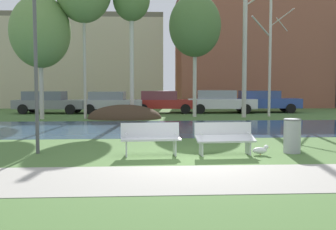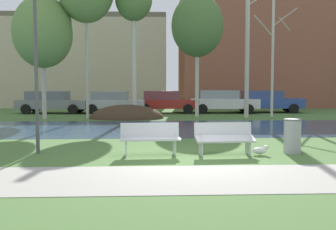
# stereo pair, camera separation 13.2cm
# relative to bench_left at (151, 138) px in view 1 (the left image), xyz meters

# --- Properties ---
(ground_plane) EXTENTS (120.00, 120.00, 0.00)m
(ground_plane) POSITION_rel_bench_left_xyz_m (1.02, 8.94, -0.47)
(ground_plane) COLOR #476B33
(paved_path_strip) EXTENTS (60.00, 2.59, 0.01)m
(paved_path_strip) POSITION_rel_bench_left_xyz_m (1.02, -2.84, -0.47)
(paved_path_strip) COLOR #9E998E
(paved_path_strip) RESTS_ON ground
(river_band) EXTENTS (80.00, 7.09, 0.01)m
(river_band) POSITION_rel_bench_left_xyz_m (1.02, 7.01, -0.47)
(river_band) COLOR #33516B
(river_band) RESTS_ON ground
(soil_mound) EXTENTS (4.14, 2.96, 1.55)m
(soil_mound) POSITION_rel_bench_left_xyz_m (-1.26, 12.26, -0.47)
(soil_mound) COLOR #423021
(soil_mound) RESTS_ON ground
(bench_left) EXTENTS (1.63, 0.65, 0.87)m
(bench_left) POSITION_rel_bench_left_xyz_m (0.00, 0.00, 0.00)
(bench_left) COLOR silver
(bench_left) RESTS_ON ground
(bench_right) EXTENTS (1.63, 0.65, 0.87)m
(bench_right) POSITION_rel_bench_left_xyz_m (2.02, 0.00, 0.00)
(bench_right) COLOR silver
(bench_right) RESTS_ON ground
(trash_bin) EXTENTS (0.50, 0.50, 0.96)m
(trash_bin) POSITION_rel_bench_left_xyz_m (3.97, 0.18, 0.03)
(trash_bin) COLOR #999B9E
(trash_bin) RESTS_ON ground
(seagull) EXTENTS (0.48, 0.18, 0.27)m
(seagull) POSITION_rel_bench_left_xyz_m (2.99, -0.13, -0.34)
(seagull) COLOR white
(seagull) RESTS_ON ground
(streetlamp) EXTENTS (0.32, 0.32, 4.93)m
(streetlamp) POSITION_rel_bench_left_xyz_m (-3.13, 0.48, 2.86)
(streetlamp) COLOR #4C4C51
(streetlamp) RESTS_ON ground
(birch_far_left) EXTENTS (3.29, 3.29, 6.76)m
(birch_far_left) POSITION_rel_bench_left_xyz_m (-5.81, 12.16, 4.30)
(birch_far_left) COLOR #BCB7A8
(birch_far_left) RESTS_ON ground
(birch_center_left) EXTENTS (2.09, 2.09, 8.59)m
(birch_center_left) POSITION_rel_bench_left_xyz_m (-0.85, 12.64, 6.13)
(birch_center_left) COLOR beige
(birch_center_left) RESTS_ON ground
(birch_center) EXTENTS (3.02, 3.02, 7.13)m
(birch_center) POSITION_rel_bench_left_xyz_m (2.81, 13.24, 4.83)
(birch_center) COLOR beige
(birch_center) RESTS_ON ground
(birch_center_right) EXTENTS (1.60, 2.86, 8.80)m
(birch_center_right) POSITION_rel_bench_left_xyz_m (5.68, 12.72, 4.02)
(birch_center_right) COLOR #BCB7A8
(birch_center_right) RESTS_ON ground
(birch_right) EXTENTS (1.44, 2.35, 8.31)m
(birch_right) POSITION_rel_bench_left_xyz_m (7.32, 13.23, 3.76)
(birch_right) COLOR beige
(birch_right) RESTS_ON ground
(parked_van_nearest_grey) EXTENTS (4.77, 2.29, 1.45)m
(parked_van_nearest_grey) POSITION_rel_bench_left_xyz_m (-6.42, 16.63, 0.30)
(parked_van_nearest_grey) COLOR slate
(parked_van_nearest_grey) RESTS_ON ground
(parked_sedan_second_silver) EXTENTS (4.19, 2.24, 1.43)m
(parked_sedan_second_silver) POSITION_rel_bench_left_xyz_m (-2.35, 16.54, 0.28)
(parked_sedan_second_silver) COLOR #B2B5BC
(parked_sedan_second_silver) RESTS_ON ground
(parked_hatch_third_red) EXTENTS (4.34, 2.34, 1.47)m
(parked_hatch_third_red) POSITION_rel_bench_left_xyz_m (1.11, 16.67, 0.30)
(parked_hatch_third_red) COLOR maroon
(parked_hatch_third_red) RESTS_ON ground
(parked_wagon_fourth_white) EXTENTS (4.62, 2.28, 1.52)m
(parked_wagon_fourth_white) POSITION_rel_bench_left_xyz_m (4.90, 16.32, 0.32)
(parked_wagon_fourth_white) COLOR silver
(parked_wagon_fourth_white) RESTS_ON ground
(parked_suv_fifth_blue) EXTENTS (4.83, 2.39, 1.48)m
(parked_suv_fifth_blue) POSITION_rel_bench_left_xyz_m (7.95, 16.82, 0.31)
(parked_suv_fifth_blue) COLOR #2D4793
(parked_suv_fifth_blue) RESTS_ON ground
(building_beige_block) EXTENTS (16.87, 6.43, 7.63)m
(building_beige_block) POSITION_rel_bench_left_xyz_m (-7.05, 25.52, 3.34)
(building_beige_block) COLOR #BCAD8E
(building_beige_block) RESTS_ON ground
(building_brick_low) EXTENTS (12.29, 6.87, 9.33)m
(building_brick_low) POSITION_rel_bench_left_xyz_m (8.92, 24.60, 4.19)
(building_brick_low) COLOR brown
(building_brick_low) RESTS_ON ground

